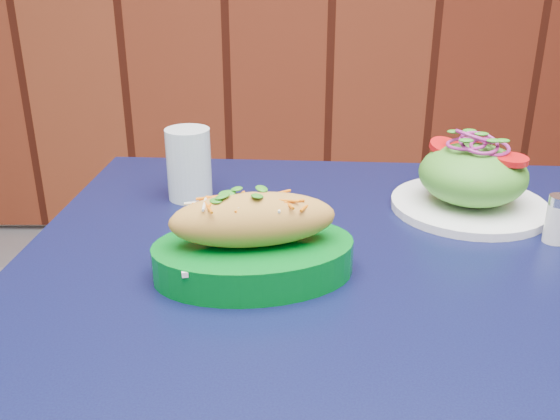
{
  "coord_description": "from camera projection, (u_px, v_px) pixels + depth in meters",
  "views": [
    {
      "loc": [
        -0.57,
        0.57,
        1.1
      ],
      "look_at": [
        -0.57,
        1.26,
        0.81
      ],
      "focal_mm": 40.0,
      "sensor_mm": 36.0,
      "label": 1
    }
  ],
  "objects": [
    {
      "name": "water_glass",
      "position": [
        189.0,
        164.0,
        0.93
      ],
      "size": [
        0.07,
        0.07,
        0.11
      ],
      "primitive_type": "cylinder",
      "color": "silver",
      "rests_on": "cafe_table"
    },
    {
      "name": "salad_plate",
      "position": [
        472.0,
        180.0,
        0.89
      ],
      "size": [
        0.22,
        0.22,
        0.12
      ],
      "rotation": [
        0.0,
        0.0,
        -0.28
      ],
      "color": "white",
      "rests_on": "cafe_table"
    },
    {
      "name": "salt_shaker",
      "position": [
        557.0,
        219.0,
        0.79
      ],
      "size": [
        0.03,
        0.03,
        0.06
      ],
      "color": "white",
      "rests_on": "cafe_table"
    },
    {
      "name": "cafe_table",
      "position": [
        339.0,
        330.0,
        0.77
      ],
      "size": [
        0.85,
        0.85,
        0.75
      ],
      "rotation": [
        0.0,
        0.0,
        -0.06
      ],
      "color": "black",
      "rests_on": "ground"
    },
    {
      "name": "banh_mi_basket",
      "position": [
        253.0,
        242.0,
        0.71
      ],
      "size": [
        0.25,
        0.19,
        0.11
      ],
      "rotation": [
        0.0,
        0.0,
        0.16
      ],
      "color": "#006819",
      "rests_on": "cafe_table"
    }
  ]
}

